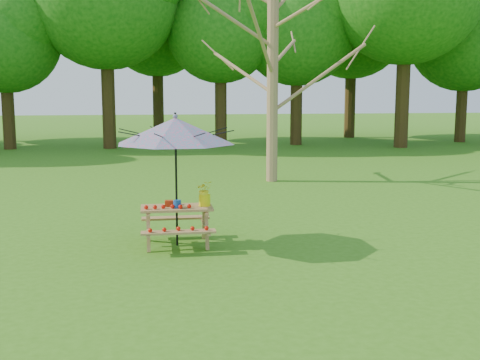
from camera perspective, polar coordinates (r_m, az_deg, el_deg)
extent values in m
cylinder|color=#91764F|center=(17.25, 3.09, 8.42)|extent=(0.42, 0.42, 5.17)
cube|color=#9B6946|center=(10.19, -6.02, -2.64)|extent=(1.20, 0.62, 0.04)
cube|color=#9B6946|center=(9.72, -5.85, -4.94)|extent=(1.20, 0.22, 0.04)
cube|color=#9B6946|center=(10.79, -6.13, -3.59)|extent=(1.20, 0.22, 0.04)
cylinder|color=black|center=(10.11, -6.06, 0.01)|extent=(0.04, 0.04, 2.25)
cone|color=teal|center=(10.02, -6.14, 4.67)|extent=(2.60, 2.60, 0.43)
sphere|color=teal|center=(10.01, -6.16, 6.03)|extent=(0.08, 0.08, 0.08)
cube|color=#B32D0E|center=(10.23, -6.75, -2.21)|extent=(0.14, 0.12, 0.10)
cylinder|color=#1444A3|center=(10.07, -5.96, -2.28)|extent=(0.13, 0.13, 0.13)
cube|color=beige|center=(10.35, -6.19, -2.16)|extent=(0.13, 0.13, 0.07)
cylinder|color=yellow|center=(10.20, -3.37, -1.92)|extent=(0.20, 0.20, 0.20)
imported|color=yellow|center=(10.17, -3.38, -0.89)|extent=(0.28, 0.25, 0.29)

